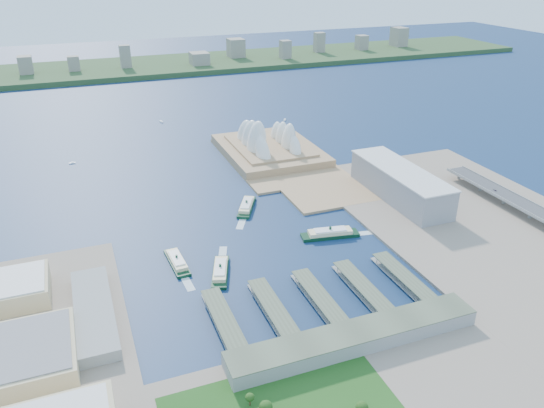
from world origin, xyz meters
name	(u,v)px	position (x,y,z in m)	size (l,w,h in m)	color
ground	(272,263)	(0.00, 0.00, 0.00)	(3000.00, 3000.00, 0.00)	#0F1F47
east_land	(507,241)	(240.00, -50.00, 1.50)	(240.00, 500.00, 3.00)	gray
peninsula	(276,158)	(107.50, 260.00, 1.50)	(135.00, 220.00, 3.00)	#A4805A
far_shore	(131,68)	(0.00, 980.00, 6.00)	(2200.00, 260.00, 12.00)	#2D4926
opera_house	(270,134)	(105.00, 280.00, 32.00)	(134.00, 180.00, 58.00)	white
toaster_building	(400,184)	(195.00, 80.00, 20.50)	(45.00, 155.00, 35.00)	gray
ferry_wharves	(319,299)	(14.00, -75.00, 4.65)	(184.00, 90.00, 9.30)	#4B5440
terminal_building	(355,338)	(15.00, -135.00, 9.00)	(200.00, 28.00, 12.00)	gray
far_skyline	(131,56)	(0.00, 960.00, 39.50)	(1900.00, 140.00, 55.00)	gray
ferry_a	(177,260)	(-85.19, 30.36, 4.97)	(13.39, 52.60, 9.95)	black
ferry_b	(247,205)	(15.70, 121.18, 5.23)	(14.09, 55.36, 10.47)	black
ferry_c	(220,269)	(-51.09, -0.68, 5.12)	(13.78, 54.14, 10.24)	black
ferry_d	(330,232)	(75.80, 26.24, 5.76)	(15.51, 60.92, 11.52)	black
boat_b	(72,163)	(-167.44, 347.19, 1.21)	(3.13, 8.95, 2.42)	white
boat_c	(285,120)	(193.53, 436.10, 1.28)	(3.31, 11.33, 2.55)	white
boat_e	(161,121)	(-13.38, 503.47, 1.44)	(3.74, 11.75, 2.88)	white
car_c	(495,190)	(296.00, 32.58, 15.49)	(1.78, 4.39, 1.27)	slate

